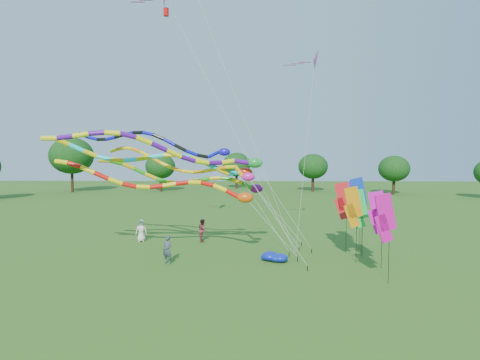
{
  "coord_description": "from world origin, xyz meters",
  "views": [
    {
      "loc": [
        -0.37,
        -20.51,
        6.32
      ],
      "look_at": [
        -0.96,
        4.67,
        4.8
      ],
      "focal_mm": 30.0,
      "sensor_mm": 36.0,
      "label": 1
    }
  ],
  "objects_px": {
    "person_a": "(141,231)",
    "person_c": "(203,230)",
    "tube_kite_red": "(176,186)",
    "person_b": "(167,250)",
    "blue_nylon_heap": "(272,256)",
    "tube_kite_orange": "(192,166)"
  },
  "relations": [
    {
      "from": "person_c",
      "to": "tube_kite_orange",
      "type": "bearing_deg",
      "value": 168.35
    },
    {
      "from": "person_b",
      "to": "person_c",
      "type": "xyz_separation_m",
      "value": [
        1.35,
        6.2,
        -0.0
      ]
    },
    {
      "from": "person_a",
      "to": "person_c",
      "type": "relative_size",
      "value": 0.97
    },
    {
      "from": "person_c",
      "to": "blue_nylon_heap",
      "type": "bearing_deg",
      "value": -146.3
    },
    {
      "from": "blue_nylon_heap",
      "to": "person_b",
      "type": "xyz_separation_m",
      "value": [
        -6.18,
        -1.14,
        0.6
      ]
    },
    {
      "from": "tube_kite_orange",
      "to": "person_a",
      "type": "relative_size",
      "value": 7.68
    },
    {
      "from": "person_a",
      "to": "person_b",
      "type": "distance_m",
      "value": 6.9
    },
    {
      "from": "tube_kite_orange",
      "to": "blue_nylon_heap",
      "type": "distance_m",
      "value": 7.41
    },
    {
      "from": "tube_kite_orange",
      "to": "tube_kite_red",
      "type": "bearing_deg",
      "value": -127.48
    },
    {
      "from": "tube_kite_red",
      "to": "tube_kite_orange",
      "type": "xyz_separation_m",
      "value": [
        0.91,
        0.49,
        1.2
      ]
    },
    {
      "from": "blue_nylon_heap",
      "to": "person_a",
      "type": "bearing_deg",
      "value": 152.11
    },
    {
      "from": "tube_kite_orange",
      "to": "blue_nylon_heap",
      "type": "bearing_deg",
      "value": 17.31
    },
    {
      "from": "tube_kite_red",
      "to": "blue_nylon_heap",
      "type": "height_order",
      "value": "tube_kite_red"
    },
    {
      "from": "tube_kite_red",
      "to": "tube_kite_orange",
      "type": "relative_size",
      "value": 1.16
    },
    {
      "from": "tube_kite_orange",
      "to": "person_b",
      "type": "distance_m",
      "value": 5.32
    },
    {
      "from": "person_a",
      "to": "person_c",
      "type": "bearing_deg",
      "value": -10.38
    },
    {
      "from": "tube_kite_red",
      "to": "person_b",
      "type": "relative_size",
      "value": 8.62
    },
    {
      "from": "person_a",
      "to": "tube_kite_red",
      "type": "bearing_deg",
      "value": -65.57
    },
    {
      "from": "tube_kite_orange",
      "to": "person_a",
      "type": "bearing_deg",
      "value": 160.01
    },
    {
      "from": "tube_kite_orange",
      "to": "blue_nylon_heap",
      "type": "xyz_separation_m",
      "value": [
        4.96,
        -0.62,
        -5.47
      ]
    },
    {
      "from": "blue_nylon_heap",
      "to": "person_b",
      "type": "relative_size",
      "value": 0.89
    },
    {
      "from": "tube_kite_red",
      "to": "person_a",
      "type": "relative_size",
      "value": 8.9
    }
  ]
}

